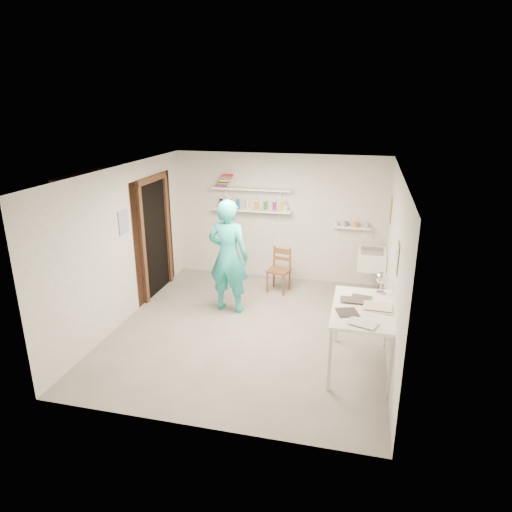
% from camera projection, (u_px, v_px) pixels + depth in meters
% --- Properties ---
extents(floor, '(4.00, 4.50, 0.02)m').
position_uv_depth(floor, '(250.00, 330.00, 6.94)').
color(floor, slate).
rests_on(floor, ground).
extents(ceiling, '(4.00, 4.50, 0.02)m').
position_uv_depth(ceiling, '(249.00, 170.00, 6.16)').
color(ceiling, silver).
rests_on(ceiling, wall_back).
extents(wall_back, '(4.00, 0.02, 2.40)m').
position_uv_depth(wall_back, '(279.00, 218.00, 8.63)').
color(wall_back, silver).
rests_on(wall_back, ground).
extents(wall_front, '(4.00, 0.02, 2.40)m').
position_uv_depth(wall_front, '(193.00, 327.00, 4.47)').
color(wall_front, silver).
rests_on(wall_front, ground).
extents(wall_left, '(0.02, 4.50, 2.40)m').
position_uv_depth(wall_left, '(123.00, 245.00, 7.00)').
color(wall_left, silver).
rests_on(wall_left, ground).
extents(wall_right, '(0.02, 4.50, 2.40)m').
position_uv_depth(wall_right, '(395.00, 266.00, 6.11)').
color(wall_right, silver).
rests_on(wall_right, ground).
extents(doorway_recess, '(0.02, 0.90, 2.00)m').
position_uv_depth(doorway_recess, '(155.00, 239.00, 8.02)').
color(doorway_recess, black).
rests_on(doorway_recess, wall_left).
extents(corridor_box, '(1.40, 1.50, 2.10)m').
position_uv_depth(corridor_box, '(118.00, 233.00, 8.17)').
color(corridor_box, brown).
rests_on(corridor_box, ground).
extents(door_lintel, '(0.06, 1.05, 0.10)m').
position_uv_depth(door_lintel, '(152.00, 179.00, 7.68)').
color(door_lintel, brown).
rests_on(door_lintel, wall_left).
extents(door_jamb_near, '(0.06, 0.10, 2.00)m').
position_uv_depth(door_jamb_near, '(143.00, 247.00, 7.56)').
color(door_jamb_near, brown).
rests_on(door_jamb_near, ground).
extents(door_jamb_far, '(0.06, 0.10, 2.00)m').
position_uv_depth(door_jamb_far, '(168.00, 231.00, 8.48)').
color(door_jamb_far, brown).
rests_on(door_jamb_far, ground).
extents(shelf_lower, '(1.50, 0.22, 0.03)m').
position_uv_depth(shelf_lower, '(252.00, 210.00, 8.57)').
color(shelf_lower, white).
rests_on(shelf_lower, wall_back).
extents(shelf_upper, '(1.50, 0.22, 0.03)m').
position_uv_depth(shelf_upper, '(252.00, 189.00, 8.44)').
color(shelf_upper, white).
rests_on(shelf_upper, wall_back).
extents(ledge_shelf, '(0.70, 0.14, 0.03)m').
position_uv_depth(ledge_shelf, '(351.00, 227.00, 8.27)').
color(ledge_shelf, white).
rests_on(ledge_shelf, wall_back).
extents(poster_left, '(0.01, 0.28, 0.36)m').
position_uv_depth(poster_left, '(124.00, 222.00, 6.93)').
color(poster_left, '#334C7F').
rests_on(poster_left, wall_left).
extents(poster_right_a, '(0.01, 0.34, 0.42)m').
position_uv_depth(poster_right_a, '(390.00, 211.00, 7.65)').
color(poster_right_a, '#995933').
rests_on(poster_right_a, wall_right).
extents(poster_right_b, '(0.01, 0.30, 0.38)m').
position_uv_depth(poster_right_b, '(397.00, 258.00, 5.51)').
color(poster_right_b, '#3F724C').
rests_on(poster_right_b, wall_right).
extents(belfast_sink, '(0.48, 0.60, 0.30)m').
position_uv_depth(belfast_sink, '(372.00, 259.00, 7.89)').
color(belfast_sink, white).
rests_on(belfast_sink, wall_right).
extents(man, '(0.73, 0.53, 1.87)m').
position_uv_depth(man, '(228.00, 256.00, 7.31)').
color(man, '#23B3AC').
rests_on(man, ground).
extents(wall_clock, '(0.34, 0.08, 0.34)m').
position_uv_depth(wall_clock, '(230.00, 234.00, 7.42)').
color(wall_clock, '#FAE9AA').
rests_on(wall_clock, man).
extents(wooden_chair, '(0.44, 0.43, 0.80)m').
position_uv_depth(wooden_chair, '(279.00, 270.00, 8.22)').
color(wooden_chair, brown).
rests_on(wooden_chair, ground).
extents(work_table, '(0.77, 1.28, 0.85)m').
position_uv_depth(work_table, '(361.00, 338.00, 5.83)').
color(work_table, white).
rests_on(work_table, ground).
extents(desk_lamp, '(0.16, 0.16, 0.16)m').
position_uv_depth(desk_lamp, '(382.00, 278.00, 6.05)').
color(desk_lamp, silver).
rests_on(desk_lamp, work_table).
extents(spray_cans, '(1.29, 0.06, 0.17)m').
position_uv_depth(spray_cans, '(252.00, 205.00, 8.54)').
color(spray_cans, black).
rests_on(spray_cans, shelf_lower).
extents(book_stack, '(0.32, 0.14, 0.22)m').
position_uv_depth(book_stack, '(224.00, 181.00, 8.52)').
color(book_stack, red).
rests_on(book_stack, shelf_upper).
extents(ledge_pots, '(0.48, 0.07, 0.09)m').
position_uv_depth(ledge_pots, '(351.00, 224.00, 8.26)').
color(ledge_pots, silver).
rests_on(ledge_pots, ledge_shelf).
extents(papers, '(0.30, 0.22, 0.03)m').
position_uv_depth(papers, '(364.00, 306.00, 5.69)').
color(papers, silver).
rests_on(papers, work_table).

